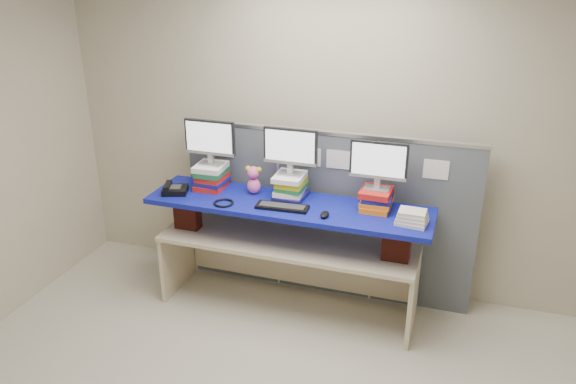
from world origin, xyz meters
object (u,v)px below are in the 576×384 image
(keyboard, at_px, (282,207))
(desk_phone, at_px, (174,189))
(desk, at_px, (288,254))
(monitor_center, at_px, (290,149))
(monitor_right, at_px, (379,163))
(blue_board, at_px, (288,206))
(monitor_left, at_px, (210,140))

(keyboard, relative_size, desk_phone, 1.72)
(desk, distance_m, monitor_center, 0.91)
(desk, distance_m, keyboard, 0.50)
(desk, distance_m, desk_phone, 1.12)
(desk, xyz_separation_m, monitor_center, (-0.02, 0.12, 0.90))
(desk, relative_size, monitor_right, 4.84)
(desk, height_order, blue_board, blue_board)
(keyboard, xyz_separation_m, desk_phone, (-0.98, 0.03, 0.02))
(desk, xyz_separation_m, monitor_left, (-0.74, 0.13, 0.91))
(desk, bearing_deg, blue_board, 83.47)
(desk_phone, bearing_deg, monitor_right, -11.78)
(blue_board, bearing_deg, monitor_right, 9.57)
(blue_board, relative_size, monitor_left, 5.23)
(monitor_center, bearing_deg, desk, -80.95)
(desk, relative_size, monitor_left, 4.84)
(monitor_left, xyz_separation_m, keyboard, (0.72, -0.24, -0.43))
(monitor_left, distance_m, keyboard, 0.87)
(monitor_center, xyz_separation_m, keyboard, (0.00, -0.23, -0.42))
(monitor_center, relative_size, monitor_right, 1.00)
(desk_phone, bearing_deg, monitor_center, -6.64)
(keyboard, bearing_deg, monitor_center, 88.23)
(keyboard, height_order, desk_phone, desk_phone)
(desk, xyz_separation_m, keyboard, (-0.01, -0.11, 0.48))
(blue_board, relative_size, monitor_center, 5.23)
(monitor_right, height_order, keyboard, monitor_right)
(desk, bearing_deg, monitor_left, 170.88)
(monitor_right, xyz_separation_m, keyboard, (-0.72, -0.22, -0.38))
(monitor_left, height_order, monitor_center, monitor_left)
(monitor_center, relative_size, desk_phone, 1.80)
(desk, bearing_deg, desk_phone, -174.60)
(monitor_left, height_order, monitor_right, monitor_left)
(monitor_right, bearing_deg, monitor_center, -180.00)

